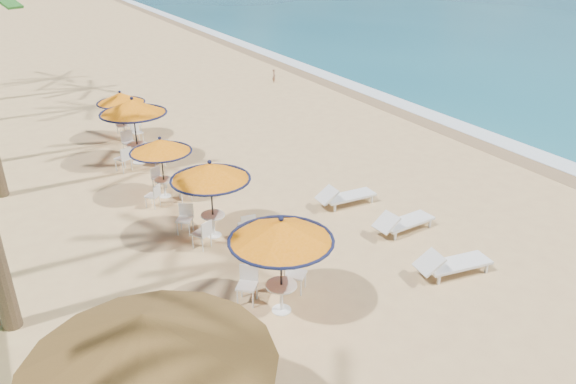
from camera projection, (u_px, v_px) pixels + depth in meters
name	position (u px, v px, depth m)	size (l,w,h in m)	color
ground	(423.00, 252.00, 16.01)	(160.00, 160.00, 0.00)	tan
foam_strip	(433.00, 116.00, 28.03)	(1.20, 140.00, 0.04)	white
wetsand_band	(419.00, 118.00, 27.64)	(1.40, 140.00, 0.02)	olive
station_0	(280.00, 238.00, 12.78)	(2.46, 2.46, 2.56)	black
station_1	(210.00, 182.00, 16.12)	(2.35, 2.35, 2.45)	black
station_2	(161.00, 153.00, 18.74)	(2.09, 2.09, 2.18)	black
station_3	(134.00, 115.00, 21.47)	(2.58, 2.65, 2.69)	black
station_4	(122.00, 103.00, 24.33)	(2.08, 2.08, 2.17)	black
lounger_near	(451.00, 263.00, 14.81)	(2.20, 0.94, 0.76)	silver
lounger_mid	(402.00, 222.00, 16.97)	(2.11, 0.82, 0.74)	silver
lounger_far	(344.00, 196.00, 18.65)	(2.09, 0.71, 0.74)	silver
palapa	(146.00, 341.00, 8.56)	(4.08, 4.08, 3.12)	brown
person	(274.00, 75.00, 34.16)	(0.32, 0.21, 0.88)	#98684D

